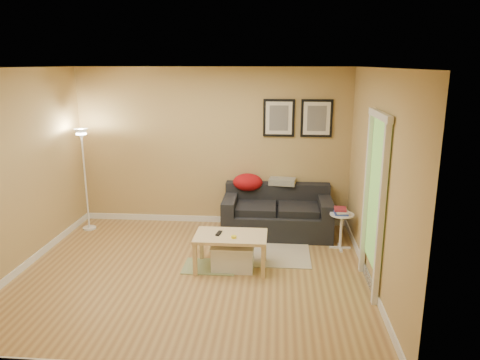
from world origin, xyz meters
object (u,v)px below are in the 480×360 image
(sofa, at_px, (277,211))
(book_stack, at_px, (341,211))
(storage_bin, at_px, (233,256))
(coffee_table, at_px, (231,252))
(side_table, at_px, (341,231))
(floor_lamp, at_px, (85,183))

(sofa, xyz_separation_m, book_stack, (0.92, -0.51, 0.20))
(storage_bin, bearing_deg, book_stack, 28.74)
(coffee_table, xyz_separation_m, side_table, (1.54, 0.80, 0.03))
(coffee_table, relative_size, storage_bin, 1.67)
(coffee_table, bearing_deg, storage_bin, -23.55)
(side_table, xyz_separation_m, book_stack, (-0.02, 0.02, 0.31))
(sofa, height_order, coffee_table, sofa)
(book_stack, bearing_deg, side_table, -59.80)
(storage_bin, relative_size, side_table, 1.05)
(book_stack, bearing_deg, floor_lamp, 158.17)
(side_table, bearing_deg, book_stack, 135.42)
(storage_bin, height_order, book_stack, book_stack)
(side_table, bearing_deg, storage_bin, -151.97)
(storage_bin, height_order, side_table, side_table)
(storage_bin, distance_m, floor_lamp, 2.89)
(coffee_table, relative_size, floor_lamp, 0.57)
(sofa, bearing_deg, storage_bin, -113.36)
(side_table, bearing_deg, coffee_table, -152.54)
(book_stack, bearing_deg, storage_bin, -166.48)
(book_stack, height_order, floor_lamp, floor_lamp)
(sofa, bearing_deg, book_stack, -28.98)
(coffee_table, distance_m, side_table, 1.73)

